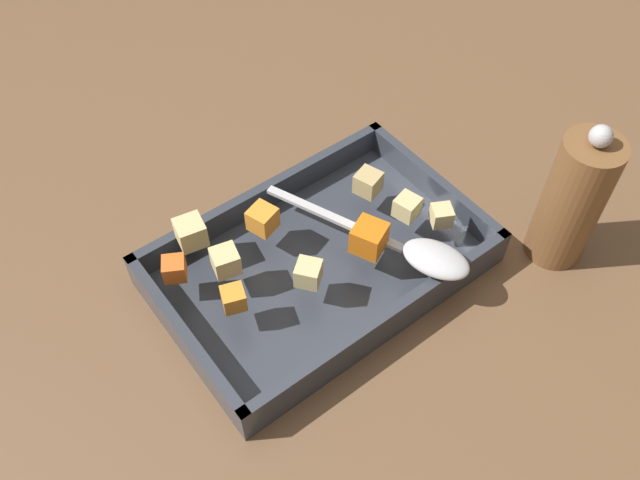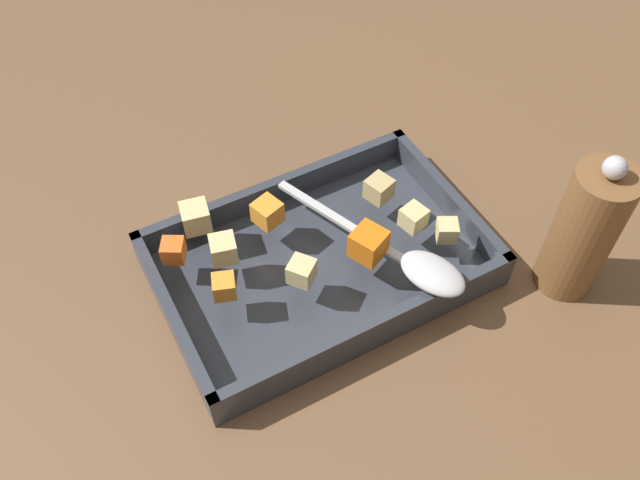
{
  "view_description": "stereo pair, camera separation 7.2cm",
  "coord_description": "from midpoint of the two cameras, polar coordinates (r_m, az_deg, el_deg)",
  "views": [
    {
      "loc": [
        -0.28,
        -0.38,
        0.64
      ],
      "look_at": [
        -0.0,
        -0.01,
        0.06
      ],
      "focal_mm": 37.56,
      "sensor_mm": 36.0,
      "label": 1
    },
    {
      "loc": [
        -0.22,
        -0.42,
        0.64
      ],
      "look_at": [
        -0.0,
        -0.01,
        0.06
      ],
      "focal_mm": 37.56,
      "sensor_mm": 36.0,
      "label": 2
    }
  ],
  "objects": [
    {
      "name": "serving_spoon",
      "position": [
        0.73,
        6.11,
        -1.4
      ],
      "size": [
        0.12,
        0.25,
        0.02
      ],
      "rotation": [
        0.0,
        0.0,
        1.96
      ],
      "color": "silver",
      "rests_on": "baking_dish"
    },
    {
      "name": "potato_chunk_near_right",
      "position": [
        0.73,
        -10.86,
        -1.94
      ],
      "size": [
        0.03,
        0.03,
        0.03
      ],
      "primitive_type": "cube",
      "rotation": [
        0.0,
        0.0,
        6.04
      ],
      "color": "#E0CC89",
      "rests_on": "baking_dish"
    },
    {
      "name": "potato_chunk_heap_top",
      "position": [
        0.77,
        4.79,
        2.67
      ],
      "size": [
        0.03,
        0.03,
        0.03
      ],
      "primitive_type": "cube",
      "rotation": [
        0.0,
        0.0,
        0.25
      ],
      "color": "#E0CC89",
      "rests_on": "baking_dish"
    },
    {
      "name": "carrot_chunk_corner_se",
      "position": [
        0.73,
        1.42,
        0.02
      ],
      "size": [
        0.05,
        0.05,
        0.03
      ],
      "primitive_type": "cube",
      "rotation": [
        0.0,
        0.0,
        3.57
      ],
      "color": "orange",
      "rests_on": "baking_dish"
    },
    {
      "name": "pepper_mill",
      "position": [
        0.78,
        18.29,
        3.06
      ],
      "size": [
        0.07,
        0.07,
        0.2
      ],
      "color": "brown",
      "rests_on": "ground_plane"
    },
    {
      "name": "potato_chunk_mid_right",
      "position": [
        0.77,
        7.7,
        1.92
      ],
      "size": [
        0.03,
        0.03,
        0.02
      ],
      "primitive_type": "cube",
      "rotation": [
        0.0,
        0.0,
        2.65
      ],
      "color": "#E0CC89",
      "rests_on": "baking_dish"
    },
    {
      "name": "carrot_chunk_near_left",
      "position": [
        0.74,
        -15.06,
        -2.55
      ],
      "size": [
        0.03,
        0.03,
        0.02
      ],
      "primitive_type": "cube",
      "rotation": [
        0.0,
        0.0,
        1.06
      ],
      "color": "orange",
      "rests_on": "baking_dish"
    },
    {
      "name": "potato_chunk_far_left",
      "position": [
        0.79,
        1.53,
        4.76
      ],
      "size": [
        0.03,
        0.03,
        0.03
      ],
      "primitive_type": "cube",
      "rotation": [
        0.0,
        0.0,
        5.03
      ],
      "color": "tan",
      "rests_on": "baking_dish"
    },
    {
      "name": "potato_chunk_near_spoon",
      "position": [
        0.76,
        -13.64,
        0.47
      ],
      "size": [
        0.04,
        0.04,
        0.03
      ],
      "primitive_type": "cube",
      "rotation": [
        0.0,
        0.0,
        4.52
      ],
      "color": "#E0CC89",
      "rests_on": "baking_dish"
    },
    {
      "name": "carrot_chunk_center",
      "position": [
        0.76,
        -7.62,
        1.62
      ],
      "size": [
        0.04,
        0.04,
        0.03
      ],
      "primitive_type": "cube",
      "rotation": [
        0.0,
        0.0,
        0.32
      ],
      "color": "orange",
      "rests_on": "baking_dish"
    },
    {
      "name": "potato_chunk_heap_side",
      "position": [
        0.71,
        -3.9,
        -3.03
      ],
      "size": [
        0.04,
        0.04,
        0.03
      ],
      "primitive_type": "cube",
      "rotation": [
        0.0,
        0.0,
        2.23
      ],
      "color": "#E0CC89",
      "rests_on": "baking_dish"
    },
    {
      "name": "ground_plane",
      "position": [
        0.79,
        -3.07,
        -2.35
      ],
      "size": [
        4.0,
        4.0,
        0.0
      ],
      "primitive_type": "plane",
      "color": "brown"
    },
    {
      "name": "baking_dish",
      "position": [
        0.78,
        -2.65,
        -2.25
      ],
      "size": [
        0.37,
        0.24,
        0.05
      ],
      "color": "#333842",
      "rests_on": "ground_plane"
    },
    {
      "name": "carrot_chunk_corner_nw",
      "position": [
        0.7,
        -10.3,
        -5.1
      ],
      "size": [
        0.03,
        0.03,
        0.02
      ],
      "primitive_type": "cube",
      "rotation": [
        0.0,
        0.0,
        2.8
      ],
      "color": "orange",
      "rests_on": "baking_dish"
    }
  ]
}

